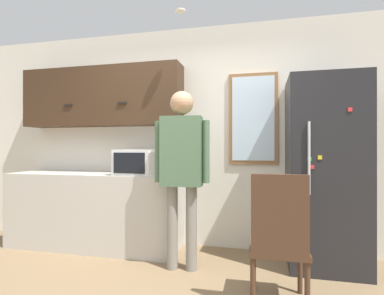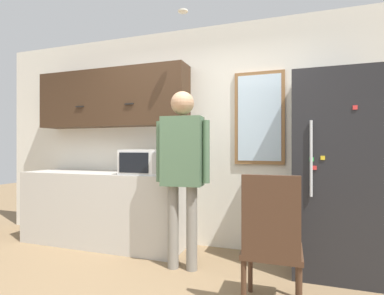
{
  "view_description": "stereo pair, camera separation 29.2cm",
  "coord_description": "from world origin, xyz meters",
  "px_view_note": "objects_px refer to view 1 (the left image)",
  "views": [
    {
      "loc": [
        0.85,
        -1.9,
        1.21
      ],
      "look_at": [
        0.18,
        0.94,
        1.21
      ],
      "focal_mm": 28.0,
      "sensor_mm": 36.0,
      "label": 1
    },
    {
      "loc": [
        1.13,
        -1.82,
        1.21
      ],
      "look_at": [
        0.18,
        0.94,
        1.21
      ],
      "focal_mm": 28.0,
      "sensor_mm": 36.0,
      "label": 2
    }
  ],
  "objects_px": {
    "microwave": "(140,162)",
    "refrigerator": "(325,172)",
    "person": "(182,160)",
    "chair": "(279,237)"
  },
  "relations": [
    {
      "from": "microwave",
      "to": "refrigerator",
      "type": "bearing_deg",
      "value": 2.13
    },
    {
      "from": "person",
      "to": "chair",
      "type": "bearing_deg",
      "value": -35.1
    },
    {
      "from": "microwave",
      "to": "refrigerator",
      "type": "xyz_separation_m",
      "value": [
        1.99,
        0.07,
        -0.08
      ]
    },
    {
      "from": "refrigerator",
      "to": "chair",
      "type": "xyz_separation_m",
      "value": [
        -0.5,
        -0.93,
        -0.42
      ]
    },
    {
      "from": "person",
      "to": "chair",
      "type": "height_order",
      "value": "person"
    },
    {
      "from": "person",
      "to": "refrigerator",
      "type": "height_order",
      "value": "refrigerator"
    },
    {
      "from": "person",
      "to": "refrigerator",
      "type": "distance_m",
      "value": 1.46
    },
    {
      "from": "microwave",
      "to": "refrigerator",
      "type": "relative_size",
      "value": 0.27
    },
    {
      "from": "microwave",
      "to": "person",
      "type": "xyz_separation_m",
      "value": [
        0.59,
        -0.33,
        0.04
      ]
    },
    {
      "from": "microwave",
      "to": "chair",
      "type": "xyz_separation_m",
      "value": [
        1.49,
        -0.86,
        -0.5
      ]
    }
  ]
}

